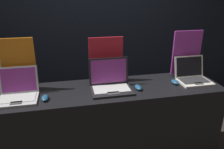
% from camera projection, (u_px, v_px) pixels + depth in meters
% --- Properties ---
extents(wall_back, '(8.00, 0.05, 2.80)m').
position_uv_depth(wall_back, '(93.00, 17.00, 3.20)').
color(wall_back, black).
rests_on(wall_back, ground_plane).
extents(display_counter, '(2.23, 0.57, 0.86)m').
position_uv_depth(display_counter, '(112.00, 125.00, 2.34)').
color(display_counter, black).
rests_on(display_counter, ground_plane).
extents(laptop_front, '(0.34, 0.31, 0.26)m').
position_uv_depth(laptop_front, '(18.00, 92.00, 1.97)').
color(laptop_front, '#B7B7BC').
rests_on(laptop_front, display_counter).
extents(mouse_front, '(0.06, 0.12, 0.04)m').
position_uv_depth(mouse_front, '(45.00, 98.00, 1.95)').
color(mouse_front, navy).
rests_on(mouse_front, display_counter).
extents(promo_stand_front, '(0.31, 0.07, 0.51)m').
position_uv_depth(promo_stand_front, '(19.00, 66.00, 2.08)').
color(promo_stand_front, black).
rests_on(promo_stand_front, display_counter).
extents(laptop_middle, '(0.40, 0.31, 0.29)m').
position_uv_depth(laptop_middle, '(111.00, 83.00, 2.14)').
color(laptop_middle, black).
rests_on(laptop_middle, display_counter).
extents(mouse_middle, '(0.06, 0.12, 0.04)m').
position_uv_depth(mouse_middle, '(138.00, 87.00, 2.15)').
color(mouse_middle, navy).
rests_on(mouse_middle, display_counter).
extents(promo_stand_middle, '(0.36, 0.07, 0.47)m').
position_uv_depth(promo_stand_middle, '(106.00, 60.00, 2.30)').
color(promo_stand_middle, black).
rests_on(promo_stand_middle, display_counter).
extents(laptop_back, '(0.33, 0.30, 0.25)m').
position_uv_depth(laptop_back, '(192.00, 76.00, 2.34)').
color(laptop_back, silver).
rests_on(laptop_back, display_counter).
extents(mouse_back, '(0.07, 0.11, 0.04)m').
position_uv_depth(mouse_back, '(175.00, 82.00, 2.28)').
color(mouse_back, navy).
rests_on(mouse_back, display_counter).
extents(promo_stand_back, '(0.33, 0.07, 0.51)m').
position_uv_depth(promo_stand_back, '(186.00, 54.00, 2.43)').
color(promo_stand_back, black).
rests_on(promo_stand_back, display_counter).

